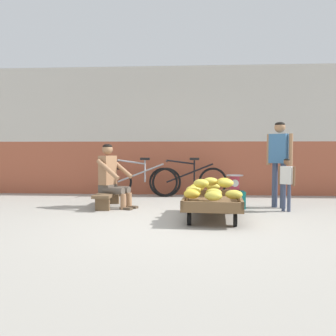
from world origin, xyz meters
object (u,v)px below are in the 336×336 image
at_px(vendor_seated, 112,176).
at_px(customer_adult, 279,155).
at_px(plastic_crate, 234,200).
at_px(low_bench, 108,196).
at_px(weighing_scale, 235,183).
at_px(bicycle_near_left, 140,180).
at_px(customer_child, 287,179).
at_px(banana_cart, 213,203).
at_px(bicycle_far_left, 190,181).

height_order(vendor_seated, customer_adult, customer_adult).
distance_m(vendor_seated, plastic_crate, 2.24).
bearing_deg(customer_adult, low_bench, -177.60).
relative_size(plastic_crate, customer_adult, 0.24).
bearing_deg(weighing_scale, bicycle_near_left, 142.99).
xyz_separation_m(plastic_crate, customer_child, (0.83, -0.28, 0.40)).
bearing_deg(banana_cart, low_bench, 152.11).
relative_size(vendor_seated, plastic_crate, 3.17).
bearing_deg(low_bench, plastic_crate, 0.65).
height_order(weighing_scale, customer_adult, customer_adult).
distance_m(plastic_crate, bicycle_near_left, 2.38).
xyz_separation_m(weighing_scale, customer_adult, (0.80, 0.10, 0.50)).
bearing_deg(low_bench, banana_cart, -27.89).
distance_m(bicycle_far_left, customer_adult, 2.18).
distance_m(weighing_scale, customer_adult, 0.95).
bearing_deg(bicycle_far_left, weighing_scale, -60.86).
distance_m(low_bench, bicycle_far_left, 2.09).
height_order(banana_cart, customer_child, customer_child).
relative_size(plastic_crate, customer_child, 0.40).
bearing_deg(bicycle_near_left, customer_child, -32.09).
bearing_deg(bicycle_near_left, low_bench, -104.85).
height_order(bicycle_near_left, customer_child, customer_child).
distance_m(low_bench, customer_adult, 3.17).
bearing_deg(banana_cart, vendor_seated, 151.95).
bearing_deg(weighing_scale, customer_child, -18.70).
xyz_separation_m(low_bench, customer_child, (3.11, -0.26, 0.35)).
distance_m(banana_cart, plastic_crate, 1.09).
relative_size(vendor_seated, bicycle_near_left, 0.69).
distance_m(plastic_crate, customer_adult, 1.13).
bearing_deg(vendor_seated, plastic_crate, 1.61).
bearing_deg(plastic_crate, bicycle_far_left, 119.16).
distance_m(banana_cart, bicycle_near_left, 2.83).
height_order(low_bench, customer_child, customer_child).
bearing_deg(vendor_seated, banana_cart, -28.05).
relative_size(banana_cart, weighing_scale, 4.98).
distance_m(plastic_crate, bicycle_far_left, 1.68).
height_order(bicycle_near_left, bicycle_far_left, same).
xyz_separation_m(bicycle_near_left, bicycle_far_left, (1.08, 0.03, 0.00)).
bearing_deg(plastic_crate, low_bench, -179.35).
bearing_deg(banana_cart, bicycle_far_left, 98.57).
bearing_deg(weighing_scale, low_bench, -179.38).
relative_size(low_bench, customer_child, 1.23).
xyz_separation_m(low_bench, weighing_scale, (2.28, 0.02, 0.25)).
xyz_separation_m(low_bench, vendor_seated, (0.08, -0.04, 0.37)).
xyz_separation_m(vendor_seated, bicycle_near_left, (0.30, 1.49, -0.21)).
relative_size(banana_cart, bicycle_near_left, 0.90).
bearing_deg(low_bench, bicycle_far_left, 45.25).
bearing_deg(banana_cart, bicycle_near_left, 120.91).
bearing_deg(customer_adult, customer_child, -84.82).
bearing_deg(plastic_crate, customer_child, -18.77).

